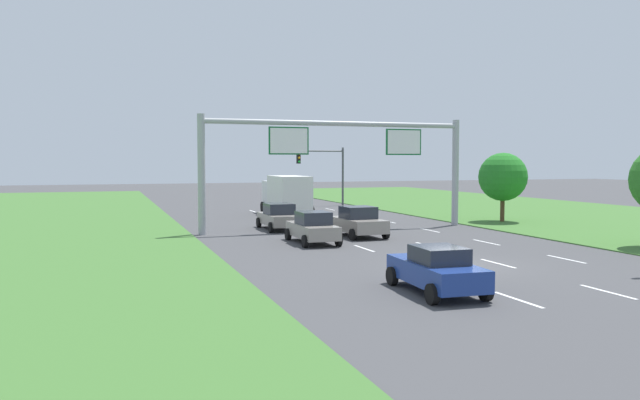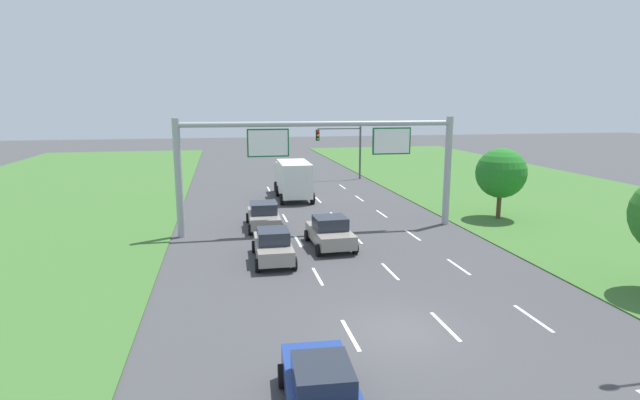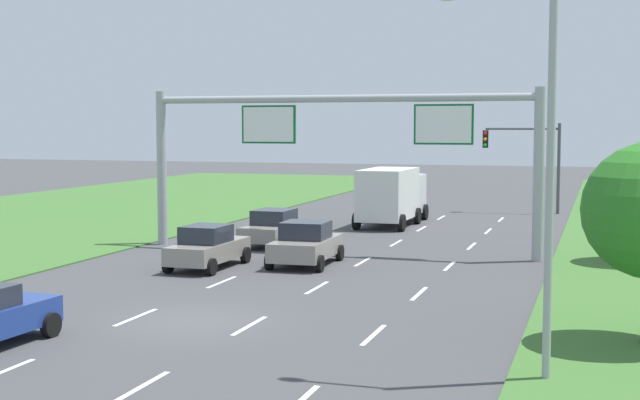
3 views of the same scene
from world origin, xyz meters
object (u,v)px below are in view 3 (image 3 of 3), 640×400
Objects in this scene: car_near_red at (306,244)px; car_mid_lane at (274,228)px; box_truck at (392,194)px; street_lamp at (532,144)px; sign_gantry at (341,140)px; car_far_ahead at (208,247)px; traffic_light_mast at (527,151)px.

car_near_red reaches higher than car_mid_lane.
street_lamp is at bearing -70.22° from box_truck.
car_near_red is 5.52m from sign_gantry.
sign_gantry reaches higher than car_far_ahead.
traffic_light_mast is at bearing 73.04° from sign_gantry.
car_near_red is 3.82m from car_far_ahead.
car_near_red is at bearing -89.05° from box_truck.
street_lamp is at bearing -41.10° from car_far_ahead.
sign_gantry is 3.08× the size of traffic_light_mast.
sign_gantry is at bearing -106.96° from traffic_light_mast.
box_truck is at bearing 91.46° from sign_gantry.
car_mid_lane is at bearing 124.75° from street_lamp.
car_far_ahead is at bearing -152.80° from car_near_red.
car_far_ahead is 0.59× the size of box_truck.
car_mid_lane is 10.30m from box_truck.
car_far_ahead is 27.78m from traffic_light_mast.
box_truck is at bearing 87.95° from car_near_red.
box_truck is 30.01m from street_lamp.
traffic_light_mast is at bearing 72.95° from car_near_red.
traffic_light_mast reaches higher than car_near_red.
sign_gantry is at bearing -87.48° from box_truck.
box_truck reaches higher than car_near_red.
street_lamp is at bearing -61.67° from sign_gantry.
car_far_ahead is 0.25× the size of sign_gantry.
sign_gantry reaches higher than car_near_red.
sign_gantry is at bearing 83.35° from car_near_red.
box_truck is 11.42m from traffic_light_mast.
car_near_red is 24.99m from traffic_light_mast.
box_truck reaches higher than car_mid_lane.
car_mid_lane is 0.25× the size of sign_gantry.
car_near_red is 5.99m from car_mid_lane.
sign_gantry reaches higher than car_mid_lane.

